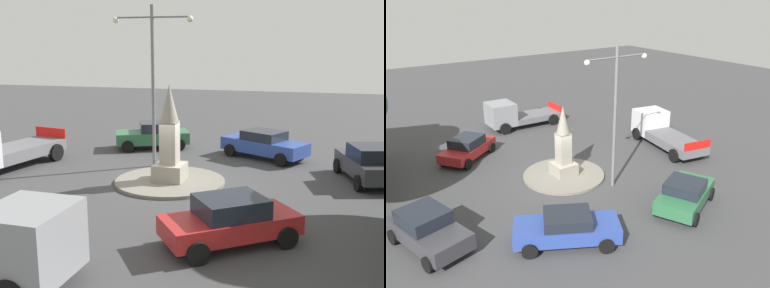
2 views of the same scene
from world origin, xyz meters
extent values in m
plane|color=#424244|center=(0.00, 0.00, 0.00)|extent=(80.00, 80.00, 0.00)
cylinder|color=gray|center=(0.00, 0.00, 0.06)|extent=(4.57, 4.57, 0.13)
cube|color=#9E9687|center=(0.00, 0.00, 0.47)|extent=(1.23, 1.23, 0.69)
cube|color=#9E9687|center=(0.00, 0.00, 1.70)|extent=(0.68, 0.68, 1.76)
cone|color=#9E9687|center=(0.00, 0.00, 3.33)|extent=(0.75, 0.75, 1.51)
cylinder|color=slate|center=(-1.56, 2.43, 3.68)|extent=(0.16, 0.16, 7.37)
cylinder|color=slate|center=(-2.43, 2.43, 6.82)|extent=(1.75, 0.08, 0.08)
cylinder|color=slate|center=(-0.68, 2.43, 6.82)|extent=(1.75, 0.08, 0.08)
sphere|color=#F2EACC|center=(-3.30, 2.43, 6.72)|extent=(0.28, 0.28, 0.28)
sphere|color=#F2EACC|center=(0.19, 2.43, 6.72)|extent=(0.28, 0.28, 0.28)
cube|color=#2D6B42|center=(-3.00, 6.12, 0.63)|extent=(4.33, 3.27, 0.63)
cube|color=#1E232D|center=(-2.82, 6.20, 1.20)|extent=(2.21, 2.21, 0.51)
cylinder|color=black|center=(-3.88, 4.73, 0.32)|extent=(0.67, 0.46, 0.64)
cylinder|color=black|center=(-4.63, 6.38, 0.32)|extent=(0.67, 0.46, 0.64)
cylinder|color=black|center=(-1.38, 5.86, 0.32)|extent=(0.67, 0.46, 0.64)
cylinder|color=black|center=(-2.13, 7.51, 0.32)|extent=(0.67, 0.46, 0.64)
cube|color=#B22323|center=(3.56, -5.43, 0.60)|extent=(4.12, 3.71, 0.56)
cube|color=#1E232D|center=(3.57, -5.43, 1.16)|extent=(2.42, 2.36, 0.55)
cylinder|color=black|center=(4.13, -3.93, 0.32)|extent=(0.64, 0.56, 0.64)
cylinder|color=black|center=(5.16, -5.27, 0.32)|extent=(0.64, 0.56, 0.64)
cylinder|color=black|center=(1.97, -5.59, 0.32)|extent=(0.64, 0.56, 0.64)
cylinder|color=black|center=(2.99, -6.93, 0.32)|extent=(0.64, 0.56, 0.64)
cube|color=#2D479E|center=(3.25, 5.35, 0.64)|extent=(4.61, 3.49, 0.63)
cube|color=#1E232D|center=(3.22, 5.36, 1.18)|extent=(2.41, 2.24, 0.46)
cylinder|color=black|center=(1.52, 5.33, 0.32)|extent=(0.67, 0.49, 0.64)
cylinder|color=black|center=(2.29, 6.79, 0.32)|extent=(0.67, 0.49, 0.64)
cylinder|color=black|center=(4.20, 3.91, 0.32)|extent=(0.67, 0.49, 0.64)
cylinder|color=black|center=(4.97, 5.37, 0.32)|extent=(0.67, 0.49, 0.64)
cube|color=#38383D|center=(7.96, 2.41, 0.66)|extent=(2.73, 4.18, 0.68)
cube|color=#1E232D|center=(8.04, 2.14, 1.29)|extent=(2.06, 2.22, 0.57)
cylinder|color=black|center=(6.75, 3.47, 0.32)|extent=(0.38, 0.68, 0.64)
cylinder|color=black|center=(8.45, 3.94, 0.32)|extent=(0.38, 0.68, 0.64)
cylinder|color=black|center=(7.47, 0.88, 0.32)|extent=(0.38, 0.68, 0.64)
cube|color=slate|center=(-7.79, 1.10, 0.69)|extent=(2.68, 4.39, 0.54)
cube|color=red|center=(-7.43, 3.09, 1.21)|extent=(1.89, 0.40, 0.50)
cylinder|color=black|center=(-6.60, 2.13, 0.42)|extent=(0.42, 0.88, 0.84)
cylinder|color=black|center=(-8.55, 2.49, 0.42)|extent=(0.42, 0.88, 0.84)
cube|color=gray|center=(-0.36, -9.23, 1.25)|extent=(1.89, 2.10, 1.65)
cylinder|color=black|center=(-0.19, -8.21, 0.42)|extent=(0.85, 0.30, 0.84)
camera|label=1|loc=(5.87, -17.98, 5.65)|focal=44.24mm
camera|label=2|loc=(10.56, 16.87, 9.79)|focal=36.69mm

